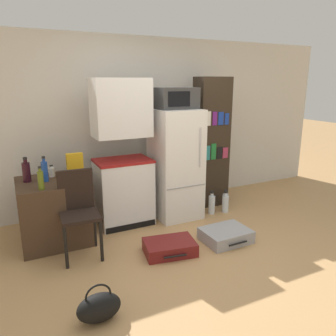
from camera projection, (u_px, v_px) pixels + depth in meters
ground_plane at (210, 260)px, 3.56m from camera, size 24.00×24.00×0.00m
wall_back at (153, 123)px, 5.06m from camera, size 6.40×0.10×2.51m
side_table at (55, 211)px, 3.92m from camera, size 0.80×0.75×0.76m
kitchen_hutch at (123, 159)px, 4.28m from camera, size 0.72×0.52×1.93m
refrigerator at (176, 164)px, 4.58m from camera, size 0.61×0.66×1.52m
microwave at (176, 98)px, 4.35m from camera, size 0.54×0.37×0.28m
bookshelf at (211, 143)px, 4.97m from camera, size 0.51×0.31×1.95m
bottle_wine_dark at (26, 172)px, 3.75m from camera, size 0.09×0.09×0.29m
bottle_blue_soda at (45, 171)px, 3.76m from camera, size 0.07×0.07×0.30m
bottle_milk_white at (52, 172)px, 3.97m from camera, size 0.07×0.07×0.14m
bottle_olive_oil at (41, 180)px, 3.49m from camera, size 0.06×0.06×0.26m
cereal_box at (75, 166)px, 3.90m from camera, size 0.19×0.07×0.30m
chair at (78, 206)px, 3.57m from camera, size 0.42×0.43×0.95m
suitcase_large_flat at (170, 247)px, 3.69m from camera, size 0.62×0.47×0.14m
suitcase_small_flat at (226, 235)px, 3.97m from camera, size 0.56×0.47×0.15m
handbag at (99, 307)px, 2.63m from camera, size 0.36×0.20×0.33m
water_bottle_front at (212, 204)px, 4.78m from camera, size 0.09×0.09×0.34m
water_bottle_middle at (225, 203)px, 4.84m from camera, size 0.10×0.10×0.32m
water_bottle_back at (225, 201)px, 4.97m from camera, size 0.09×0.09×0.30m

